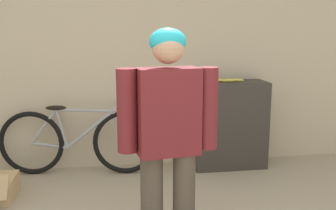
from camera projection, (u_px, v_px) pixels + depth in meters
The scene contains 5 objects.
wall_back at pixel (128, 52), 4.37m from camera, with size 8.00×0.07×2.60m.
side_shelf at pixel (229, 124), 4.46m from camera, with size 0.82×0.38×0.98m.
person at pixel (168, 132), 2.55m from camera, with size 0.66×0.25×1.57m.
bicycle at pixel (78, 141), 4.23m from camera, with size 1.70×0.46×0.77m.
banana at pixel (228, 80), 4.32m from camera, with size 0.37×0.10×0.04m.
Camera 1 is at (-0.24, -1.60, 1.56)m, focal length 42.00 mm.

